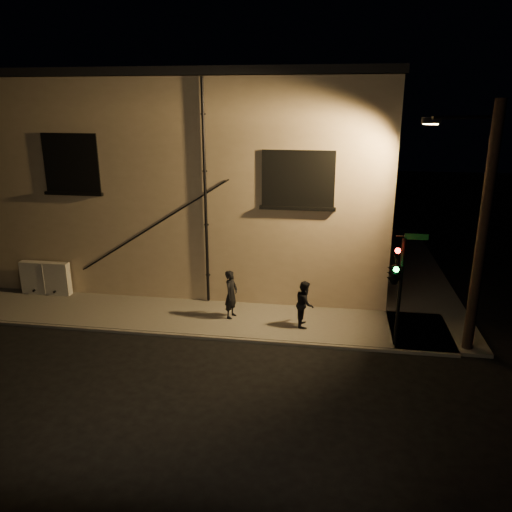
% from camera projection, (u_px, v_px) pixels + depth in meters
% --- Properties ---
extents(ground, '(90.00, 90.00, 0.00)m').
position_uv_depth(ground, '(240.00, 341.00, 16.61)').
color(ground, black).
extents(sidewalk, '(21.00, 16.00, 0.12)m').
position_uv_depth(sidewalk, '(289.00, 293.00, 20.55)').
color(sidewalk, '#605C57').
rests_on(sidewalk, ground).
extents(building, '(16.20, 12.23, 8.80)m').
position_uv_depth(building, '(213.00, 171.00, 24.24)').
color(building, tan).
rests_on(building, ground).
extents(utility_cabinet, '(2.04, 0.34, 1.34)m').
position_uv_depth(utility_cabinet, '(46.00, 278.00, 20.18)').
color(utility_cabinet, beige).
rests_on(utility_cabinet, sidewalk).
extents(pedestrian_a, '(0.58, 0.73, 1.77)m').
position_uv_depth(pedestrian_a, '(231.00, 294.00, 17.89)').
color(pedestrian_a, black).
rests_on(pedestrian_a, sidewalk).
extents(pedestrian_b, '(0.66, 0.82, 1.63)m').
position_uv_depth(pedestrian_b, '(305.00, 304.00, 17.24)').
color(pedestrian_b, black).
rests_on(pedestrian_b, sidewalk).
extents(traffic_signal, '(1.21, 2.16, 3.69)m').
position_uv_depth(traffic_signal, '(395.00, 272.00, 15.30)').
color(traffic_signal, black).
rests_on(traffic_signal, sidewalk).
extents(streetlamp_pole, '(2.05, 1.40, 7.71)m').
position_uv_depth(streetlamp_pole, '(480.00, 227.00, 14.79)').
color(streetlamp_pole, black).
rests_on(streetlamp_pole, ground).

